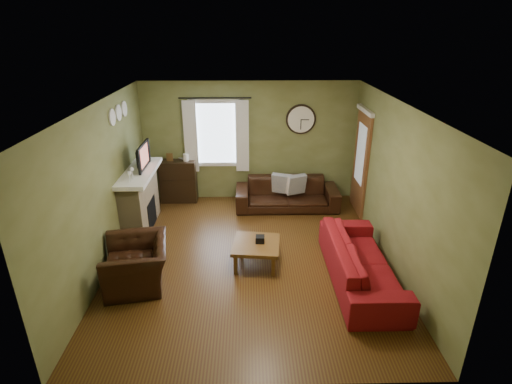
{
  "coord_description": "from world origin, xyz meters",
  "views": [
    {
      "loc": [
        -0.03,
        -5.82,
        3.7
      ],
      "look_at": [
        0.1,
        0.4,
        1.05
      ],
      "focal_mm": 28.0,
      "sensor_mm": 36.0,
      "label": 1
    }
  ],
  "objects_px": {
    "sofa_brown": "(287,194)",
    "sofa_red": "(361,262)",
    "armchair": "(137,264)",
    "coffee_table": "(256,254)",
    "bookshelf": "(179,181)"
  },
  "relations": [
    {
      "from": "bookshelf",
      "to": "coffee_table",
      "type": "relative_size",
      "value": 1.26
    },
    {
      "from": "bookshelf",
      "to": "armchair",
      "type": "bearing_deg",
      "value": -92.87
    },
    {
      "from": "sofa_red",
      "to": "armchair",
      "type": "relative_size",
      "value": 2.17
    },
    {
      "from": "bookshelf",
      "to": "armchair",
      "type": "height_order",
      "value": "bookshelf"
    },
    {
      "from": "sofa_brown",
      "to": "armchair",
      "type": "relative_size",
      "value": 2.05
    },
    {
      "from": "bookshelf",
      "to": "coffee_table",
      "type": "distance_m",
      "value": 3.1
    },
    {
      "from": "bookshelf",
      "to": "coffee_table",
      "type": "bearing_deg",
      "value": -57.45
    },
    {
      "from": "armchair",
      "to": "coffee_table",
      "type": "xyz_separation_m",
      "value": [
        1.82,
        0.48,
        -0.14
      ]
    },
    {
      "from": "sofa_red",
      "to": "coffee_table",
      "type": "xyz_separation_m",
      "value": [
        -1.6,
        0.48,
        -0.14
      ]
    },
    {
      "from": "bookshelf",
      "to": "sofa_brown",
      "type": "height_order",
      "value": "bookshelf"
    },
    {
      "from": "bookshelf",
      "to": "sofa_red",
      "type": "height_order",
      "value": "bookshelf"
    },
    {
      "from": "sofa_red",
      "to": "armchair",
      "type": "distance_m",
      "value": 3.41
    },
    {
      "from": "sofa_brown",
      "to": "sofa_red",
      "type": "xyz_separation_m",
      "value": [
        0.89,
        -2.68,
        0.02
      ]
    },
    {
      "from": "bookshelf",
      "to": "coffee_table",
      "type": "xyz_separation_m",
      "value": [
        1.66,
        -2.6,
        -0.27
      ]
    },
    {
      "from": "bookshelf",
      "to": "sofa_red",
      "type": "relative_size",
      "value": 0.41
    }
  ]
}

